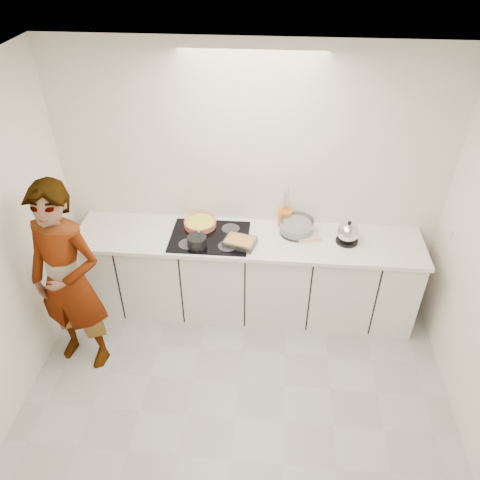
# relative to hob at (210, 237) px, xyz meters

# --- Properties ---
(floor) EXTENTS (3.60, 3.20, 0.00)m
(floor) POSITION_rel_hob_xyz_m (0.35, -1.26, -0.92)
(floor) COLOR #ABABAB
(floor) RESTS_ON ground
(ceiling) EXTENTS (3.60, 3.20, 0.00)m
(ceiling) POSITION_rel_hob_xyz_m (0.35, -1.26, 1.68)
(ceiling) COLOR white
(ceiling) RESTS_ON wall_back
(wall_back) EXTENTS (3.60, 0.00, 2.60)m
(wall_back) POSITION_rel_hob_xyz_m (0.35, 0.34, 0.38)
(wall_back) COLOR silver
(wall_back) RESTS_ON ground
(base_cabinets) EXTENTS (3.20, 0.58, 0.87)m
(base_cabinets) POSITION_rel_hob_xyz_m (0.35, 0.02, -0.48)
(base_cabinets) COLOR white
(base_cabinets) RESTS_ON floor
(countertop) EXTENTS (3.24, 0.64, 0.04)m
(countertop) POSITION_rel_hob_xyz_m (0.35, 0.02, -0.03)
(countertop) COLOR white
(countertop) RESTS_ON base_cabinets
(hob) EXTENTS (0.72, 0.54, 0.01)m
(hob) POSITION_rel_hob_xyz_m (0.00, 0.00, 0.00)
(hob) COLOR black
(hob) RESTS_ON countertop
(tart_dish) EXTENTS (0.39, 0.39, 0.05)m
(tart_dish) POSITION_rel_hob_xyz_m (-0.11, 0.16, 0.03)
(tart_dish) COLOR #C46540
(tart_dish) RESTS_ON hob
(saucepan) EXTENTS (0.20, 0.20, 0.17)m
(saucepan) POSITION_rel_hob_xyz_m (-0.09, -0.16, 0.06)
(saucepan) COLOR black
(saucepan) RESTS_ON hob
(baking_dish) EXTENTS (0.32, 0.27, 0.05)m
(baking_dish) POSITION_rel_hob_xyz_m (0.29, -0.10, 0.04)
(baking_dish) COLOR silver
(baking_dish) RESTS_ON hob
(mixing_bowl) EXTENTS (0.38, 0.38, 0.15)m
(mixing_bowl) POSITION_rel_hob_xyz_m (0.80, 0.14, 0.06)
(mixing_bowl) COLOR silver
(mixing_bowl) RESTS_ON countertop
(tea_towel) EXTENTS (0.23, 0.18, 0.03)m
(tea_towel) POSITION_rel_hob_xyz_m (0.91, 0.08, 0.01)
(tea_towel) COLOR white
(tea_towel) RESTS_ON countertop
(kettle) EXTENTS (0.24, 0.24, 0.23)m
(kettle) POSITION_rel_hob_xyz_m (1.26, 0.04, 0.09)
(kettle) COLOR black
(kettle) RESTS_ON countertop
(utensil_crock) EXTENTS (0.15, 0.15, 0.17)m
(utensil_crock) POSITION_rel_hob_xyz_m (0.69, 0.26, 0.08)
(utensil_crock) COLOR #D5611A
(utensil_crock) RESTS_ON countertop
(cook) EXTENTS (0.73, 0.56, 1.81)m
(cook) POSITION_rel_hob_xyz_m (-1.08, -0.71, -0.01)
(cook) COLOR white
(cook) RESTS_ON floor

